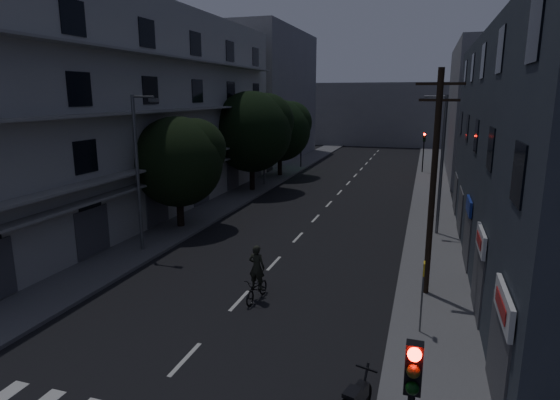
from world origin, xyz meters
The scene contains 20 objects.
ground centered at (0.00, 25.00, 0.00)m, with size 160.00×160.00×0.00m, color black.
sidewalk_left centered at (-7.50, 25.00, 0.07)m, with size 3.00×90.00×0.15m, color #565659.
sidewalk_right centered at (7.50, 25.00, 0.07)m, with size 3.00×90.00×0.15m, color #565659.
lane_markings centered at (0.00, 31.25, 0.01)m, with size 0.15×60.50×0.01m.
building_left centered at (-11.98, 18.00, 6.99)m, with size 7.00×36.00×14.00m.
building_right centered at (11.99, 14.00, 5.50)m, with size 6.19×28.00×11.00m.
building_far_left centered at (-12.00, 48.00, 8.00)m, with size 6.00×20.00×16.00m, color slate.
building_far_right centered at (12.00, 42.00, 6.50)m, with size 6.00×20.00×13.00m, color slate.
building_far_end centered at (0.00, 70.00, 5.00)m, with size 24.00×8.00×10.00m, color slate.
tree_near centered at (-7.45, 15.29, 4.38)m, with size 5.49×5.49×6.77m.
tree_mid centered at (-7.25, 27.39, 5.35)m, with size 6.77×6.77×8.33m.
tree_far centered at (-7.21, 35.20, 4.87)m, with size 6.09×6.09×7.54m.
traffic_signal_far_right centered at (6.55, 41.39, 3.10)m, with size 0.28×0.37×4.10m.
traffic_signal_far_left centered at (-6.63, 40.98, 3.10)m, with size 0.28×0.37×4.10m.
street_lamp_left_near centered at (-7.09, 10.59, 4.60)m, with size 1.51×0.25×8.00m.
street_lamp_right centered at (7.61, 18.34, 4.60)m, with size 1.51×0.25×8.00m.
street_lamp_left_far centered at (-6.97, 29.83, 4.60)m, with size 1.51×0.25×8.00m.
utility_pole centered at (7.18, 9.28, 4.87)m, with size 1.80×0.24×9.00m.
bus_stop_sign centered at (7.02, 5.78, 1.89)m, with size 0.06×0.35×2.52m.
cyclist centered at (0.66, 6.78, 0.79)m, with size 0.82×1.90×2.34m.
Camera 1 is at (6.83, -9.77, 8.15)m, focal length 30.00 mm.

